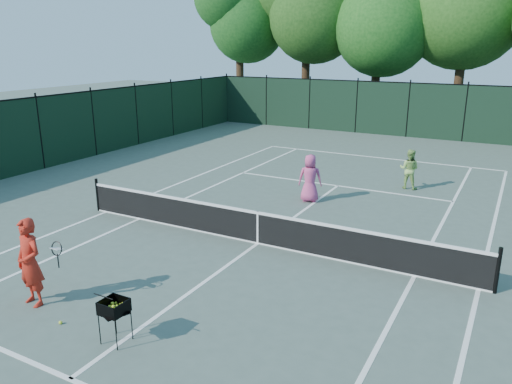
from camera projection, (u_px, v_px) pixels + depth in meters
The scene contains 17 objects.
ground at pixel (258, 244), 13.40m from camera, with size 90.00×90.00×0.00m, color #4A594F.
sideline_doubles_left at pixel (106, 212), 15.89m from camera, with size 0.10×23.77×0.01m, color white.
sideline_doubles_right at pixel (479, 289), 10.90m from camera, with size 0.10×23.77×0.01m, color white.
sideline_singles_left at pixel (139, 219), 15.27m from camera, with size 0.10×23.77×0.01m, color white.
sideline_singles_right at pixel (414, 276), 11.53m from camera, with size 0.10×23.77×0.01m, color white.
baseline_far at pixel (377, 157), 23.41m from camera, with size 10.97×0.10×0.01m, color white.
service_line_near at pixel (70, 379), 8.00m from camera, with size 8.23×0.10×0.01m, color white.
service_line_far at pixel (338, 186), 18.79m from camera, with size 8.23×0.10×0.01m, color white.
center_service_line at pixel (258, 243), 13.40m from camera, with size 0.10×12.80×0.01m, color white.
tennis_net at pixel (258, 227), 13.26m from camera, with size 11.69×0.09×1.06m.
fence_far at pixel (408, 110), 28.14m from camera, with size 24.00×0.05×3.00m, color black.
tree_2 at pixel (381, 0), 30.91m from camera, with size 6.00×6.00×12.40m.
coach at pixel (30, 262), 10.06m from camera, with size 1.00×0.60×1.85m.
player_pink at pixel (310, 178), 16.75m from camera, with size 0.91×0.72×1.62m.
player_green at pixel (409, 169), 18.26m from camera, with size 0.73×0.58×1.47m.
ball_hopper at pixel (114, 307), 8.81m from camera, with size 0.57×0.57×0.83m.
loose_ball_midcourt at pixel (61, 323), 9.56m from camera, with size 0.07×0.07×0.07m, color #CEDF2D.
Camera 1 is at (5.86, -10.96, 5.19)m, focal length 35.00 mm.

